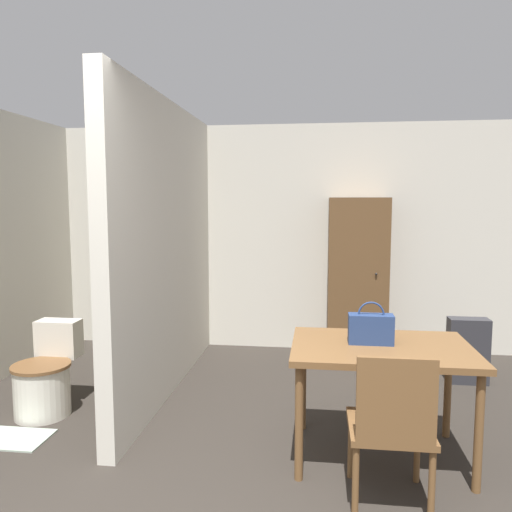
{
  "coord_description": "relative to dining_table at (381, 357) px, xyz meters",
  "views": [
    {
      "loc": [
        0.63,
        -1.7,
        1.64
      ],
      "look_at": [
        0.17,
        1.97,
        1.25
      ],
      "focal_mm": 35.0,
      "sensor_mm": 36.0,
      "label": 1
    }
  ],
  "objects": [
    {
      "name": "wall_back",
      "position": [
        -1.04,
        2.44,
        0.59
      ],
      "size": [
        5.56,
        0.12,
        2.5
      ],
      "color": "beige",
      "rests_on": "ground_plane"
    },
    {
      "name": "dining_table",
      "position": [
        0.0,
        0.0,
        0.0
      ],
      "size": [
        1.13,
        0.81,
        0.74
      ],
      "color": "brown",
      "rests_on": "ground_plane"
    },
    {
      "name": "handbag",
      "position": [
        -0.07,
        0.03,
        0.18
      ],
      "size": [
        0.28,
        0.12,
        0.27
      ],
      "color": "navy",
      "rests_on": "dining_table"
    },
    {
      "name": "wooden_cabinet",
      "position": [
        0.0,
        2.13,
        0.19
      ],
      "size": [
        0.61,
        0.48,
        1.7
      ],
      "color": "brown",
      "rests_on": "ground_plane"
    },
    {
      "name": "toilet",
      "position": [
        -2.52,
        0.38,
        -0.39
      ],
      "size": [
        0.44,
        0.59,
        0.69
      ],
      "color": "silver",
      "rests_on": "ground_plane"
    },
    {
      "name": "space_heater",
      "position": [
        0.96,
        1.47,
        -0.36
      ],
      "size": [
        0.35,
        0.17,
        0.6
      ],
      "color": "#2D2D33",
      "rests_on": "ground_plane"
    },
    {
      "name": "bath_mat",
      "position": [
        -2.52,
        -0.09,
        -0.66
      ],
      "size": [
        0.51,
        0.33,
        0.01
      ],
      "color": "#99A899",
      "rests_on": "ground_plane"
    },
    {
      "name": "wooden_chair",
      "position": [
        -0.01,
        -0.55,
        -0.19
      ],
      "size": [
        0.44,
        0.44,
        0.87
      ],
      "rotation": [
        0.0,
        0.0,
        -0.0
      ],
      "color": "brown",
      "rests_on": "ground_plane"
    },
    {
      "name": "partition_wall",
      "position": [
        -1.71,
        1.02,
        0.59
      ],
      "size": [
        0.12,
        2.72,
        2.5
      ],
      "color": "beige",
      "rests_on": "ground_plane"
    }
  ]
}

